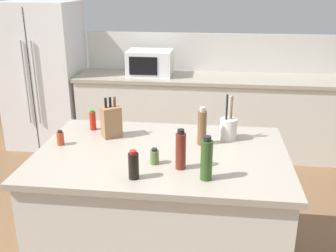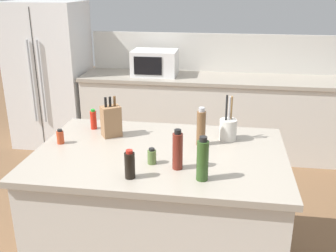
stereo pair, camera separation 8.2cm
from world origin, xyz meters
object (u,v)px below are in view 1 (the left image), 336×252
Objects in this scene: refrigerator at (44,76)px; spice_jar_oregano at (154,157)px; vinegar_bottle at (181,150)px; knife_block at (111,121)px; utensil_crock at (228,128)px; olive_oil_bottle at (207,159)px; soy_sauce_bottle at (134,165)px; microwave at (150,63)px; pepper_grinder at (202,127)px; spice_jar_paprika at (60,138)px; hot_sauce_bottle at (93,120)px.

spice_jar_oregano is (1.76, -2.43, 0.10)m from refrigerator.
vinegar_bottle is at bearing -52.14° from refrigerator.
utensil_crock is (0.82, 0.05, -0.03)m from knife_block.
knife_block is at bearing 139.82° from vinegar_bottle.
soy_sauce_bottle is at bearing -174.54° from olive_oil_bottle.
refrigerator is at bearing 90.35° from knife_block.
knife_block is at bearing -88.60° from microwave.
soy_sauce_bottle is 0.66× the size of olive_oil_bottle.
microwave is at bearing 108.72° from pepper_grinder.
utensil_crock is 1.89× the size of soy_sauce_bottle.
knife_block reaches higher than soy_sauce_bottle.
refrigerator is 6.71× the size of pepper_grinder.
spice_jar_paprika is 1.06m from olive_oil_bottle.
microwave is 3.05× the size of soy_sauce_bottle.
pepper_grinder is at bearing 74.17° from vinegar_bottle.
microwave is at bearing 106.14° from olive_oil_bottle.
soy_sauce_bottle is (0.33, -2.58, -0.07)m from microwave.
utensil_crock reaches higher than knife_block.
refrigerator is at bearing 116.10° from spice_jar_paprika.
pepper_grinder is (2.03, -2.09, 0.18)m from refrigerator.
vinegar_bottle reaches higher than hot_sauce_bottle.
knife_block reaches higher than olive_oil_bottle.
refrigerator is 3.12m from soy_sauce_bottle.
utensil_crock is at bearing 45.16° from spice_jar_oregano.
vinegar_bottle is at bearing -17.20° from spice_jar_paprika.
utensil_crock is 1.15m from spice_jar_paprika.
spice_jar_oregano is (-0.32, 0.16, -0.08)m from olive_oil_bottle.
olive_oil_bottle is at bearing -38.64° from hot_sauce_bottle.
hot_sauce_bottle is (-0.46, 0.73, -0.01)m from soy_sauce_bottle.
spice_jar_oregano is at bearing 66.71° from soy_sauce_bottle.
refrigerator is at bearing 177.81° from microwave.
spice_jar_paprika is at bearing -112.98° from hot_sauce_bottle.
pepper_grinder is (0.82, -0.19, 0.05)m from hot_sauce_bottle.
microwave is 2.18m from spice_jar_paprika.
utensil_crock is 0.22m from pepper_grinder.
refrigerator reaches higher than vinegar_bottle.
microwave is 2.49m from vinegar_bottle.
olive_oil_bottle is at bearing -73.86° from microwave.
spice_jar_oregano is at bearing -54.08° from refrigerator.
olive_oil_bottle is 0.50m from pepper_grinder.
olive_oil_bottle is at bearing -20.86° from spice_jar_paprika.
spice_jar_oregano is (0.09, 0.20, -0.03)m from soy_sauce_bottle.
knife_block is 1.89× the size of hot_sauce_bottle.
vinegar_bottle is 0.18m from spice_jar_oregano.
olive_oil_bottle is at bearing -102.39° from utensil_crock.
refrigerator reaches higher than pepper_grinder.
spice_jar_paprika is (-0.84, 0.26, -0.07)m from vinegar_bottle.
knife_block is 1.12× the size of olive_oil_bottle.
spice_jar_paprika is (-0.30, -0.19, -0.07)m from knife_block.
spice_jar_paprika is 0.39× the size of pepper_grinder.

